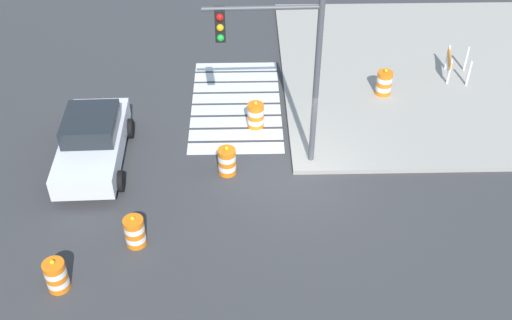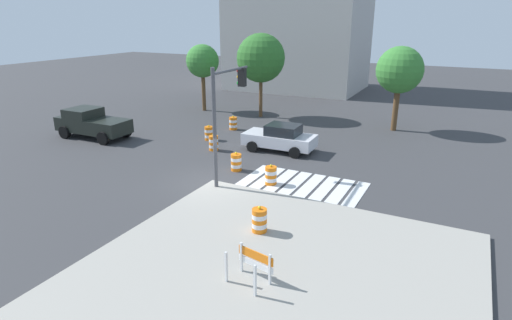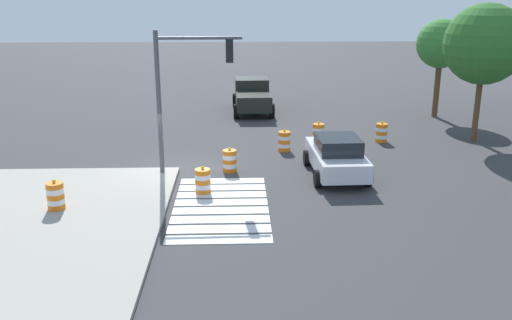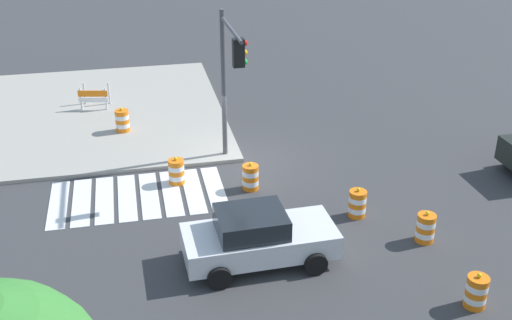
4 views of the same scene
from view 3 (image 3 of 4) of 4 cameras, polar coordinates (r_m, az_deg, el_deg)
name	(u,v)px [view 3 (image 3 of 4)]	position (r m, az deg, el deg)	size (l,w,h in m)	color
ground_plane	(179,171)	(22.77, -7.90, -1.11)	(120.00, 120.00, 0.00)	#38383A
crosswalk_stripes	(221,206)	(18.89, -3.64, -4.80)	(5.85, 3.20, 0.02)	silver
sports_car	(337,156)	(21.98, 8.30, 0.43)	(4.35, 2.23, 1.63)	silver
pickup_truck	(252,95)	(33.80, -0.40, 6.69)	(5.19, 2.44, 1.92)	black
traffic_barrel_near_corner	(203,181)	(20.07, -5.50, -2.17)	(0.56, 0.56, 1.02)	orange
traffic_barrel_crosswalk_end	(318,133)	(26.94, 6.44, 2.79)	(0.56, 0.56, 1.02)	orange
traffic_barrel_median_near	(230,161)	(22.36, -2.73, -0.09)	(0.56, 0.56, 1.02)	orange
traffic_barrel_median_far	(381,133)	(27.49, 12.80, 2.76)	(0.56, 0.56, 1.02)	orange
traffic_barrel_far_curb	(284,141)	(25.30, 2.93, 1.95)	(0.56, 0.56, 1.02)	orange
traffic_barrel_on_sidewalk	(56,196)	(19.28, -19.95, -3.48)	(0.56, 0.56, 1.02)	orange
traffic_light_pole	(188,77)	(21.28, -7.02, 8.49)	(0.47, 3.29, 5.50)	#4C4C51
street_tree_streetside_near	(485,44)	(28.42, 22.47, 10.95)	(3.77, 3.77, 6.54)	brown
street_tree_streetside_far	(441,44)	(33.44, 18.52, 11.23)	(2.74, 2.74, 5.56)	brown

